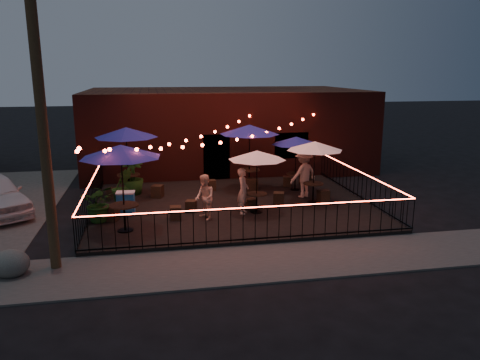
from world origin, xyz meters
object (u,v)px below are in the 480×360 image
object	(u,v)px
cafe_table_2	(257,156)
cafe_table_0	(121,152)
cafe_table_1	(126,133)
cooler	(126,203)
cafe_table_3	(249,130)
boulder	(10,264)
utility_pole	(41,113)
cafe_table_5	(296,141)
cafe_table_4	(315,147)

from	to	relation	value
cafe_table_2	cafe_table_0	bearing A→B (deg)	-165.82
cafe_table_1	cooler	bearing A→B (deg)	-89.98
cafe_table_1	cafe_table_3	distance (m)	4.88
cafe_table_1	boulder	world-z (taller)	cafe_table_1
utility_pole	cafe_table_5	distance (m)	10.50
utility_pole	cafe_table_5	xyz separation A→B (m)	(8.33, 6.14, -1.82)
cafe_table_2	cooler	distance (m)	4.77
cafe_table_0	cafe_table_5	bearing A→B (deg)	30.27
utility_pole	cafe_table_5	size ratio (longest dim) A/B	3.56
cafe_table_4	cooler	size ratio (longest dim) A/B	2.81
cafe_table_0	utility_pole	bearing A→B (deg)	-126.29
cafe_table_3	boulder	distance (m)	10.43
utility_pole	cooler	bearing A→B (deg)	67.70
cafe_table_0	cafe_table_4	world-z (taller)	cafe_table_0
cafe_table_4	boulder	size ratio (longest dim) A/B	2.54
cafe_table_4	cafe_table_5	world-z (taller)	cafe_table_4
cafe_table_3	cafe_table_2	bearing A→B (deg)	-97.29
cafe_table_2	cafe_table_5	bearing A→B (deg)	50.90
cooler	cafe_table_2	bearing A→B (deg)	-2.35
cafe_table_3	cafe_table_5	world-z (taller)	cafe_table_3
cafe_table_1	cafe_table_3	size ratio (longest dim) A/B	0.89
cafe_table_2	cooler	xyz separation A→B (m)	(-4.46, 0.55, -1.59)
cafe_table_2	cafe_table_4	distance (m)	2.57
cafe_table_1	utility_pole	bearing A→B (deg)	-103.67
utility_pole	cafe_table_1	world-z (taller)	utility_pole
cafe_table_5	cooler	world-z (taller)	cafe_table_5
cafe_table_0	cafe_table_4	distance (m)	7.13
cafe_table_2	cafe_table_1	bearing A→B (deg)	144.14
cafe_table_2	boulder	world-z (taller)	cafe_table_2
utility_pole	cooler	distance (m)	5.44
utility_pole	cafe_table_2	size ratio (longest dim) A/B	3.18
cafe_table_2	cooler	world-z (taller)	cafe_table_2
cafe_table_4	utility_pole	bearing A→B (deg)	-153.10
utility_pole	boulder	bearing A→B (deg)	-162.69
cafe_table_0	boulder	xyz separation A→B (m)	(-2.64, -2.55, -2.26)
boulder	cafe_table_0	bearing A→B (deg)	44.00
cafe_table_3	cafe_table_0	bearing A→B (deg)	-137.91
cafe_table_1	cooler	size ratio (longest dim) A/B	3.31
utility_pole	cafe_table_5	bearing A→B (deg)	36.39
cafe_table_1	cafe_table_4	xyz separation A→B (m)	(6.86, -2.29, -0.37)
cafe_table_0	cafe_table_2	distance (m)	4.59
utility_pole	cooler	xyz separation A→B (m)	(1.60, 3.90, -3.44)
cafe_table_4	cafe_table_5	bearing A→B (deg)	94.10
boulder	cafe_table_2	bearing A→B (deg)	27.43
cafe_table_2	cafe_table_5	distance (m)	3.59
cafe_table_5	cafe_table_4	bearing A→B (deg)	-85.90
cafe_table_2	cafe_table_5	xyz separation A→B (m)	(2.26, 2.78, 0.03)
utility_pole	boulder	world-z (taller)	utility_pole
utility_pole	cafe_table_4	bearing A→B (deg)	26.90
utility_pole	boulder	xyz separation A→B (m)	(-0.99, -0.31, -3.65)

